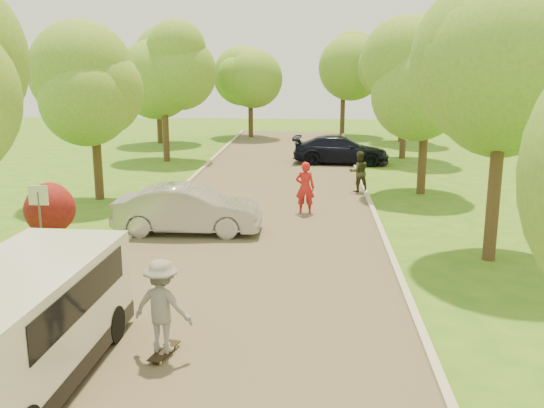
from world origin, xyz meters
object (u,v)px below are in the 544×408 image
(dark_sedan, at_px, (341,150))
(person_olive, at_px, (359,172))
(street_sign, at_px, (39,207))
(longboard, at_px, (164,351))
(person_striped, at_px, (305,188))
(skateboarder, at_px, (162,306))
(silver_sedan, at_px, (188,209))
(minivan, at_px, (18,326))

(dark_sedan, relative_size, person_olive, 2.97)
(dark_sedan, distance_m, person_olive, 7.67)
(street_sign, relative_size, longboard, 2.27)
(person_striped, xyz_separation_m, person_olive, (2.26, 4.02, -0.08))
(skateboarder, bearing_deg, person_striped, -89.21)
(street_sign, distance_m, longboard, 7.37)
(silver_sedan, relative_size, person_striped, 2.46)
(person_striped, bearing_deg, street_sign, 42.57)
(street_sign, distance_m, skateboarder, 7.24)
(longboard, height_order, skateboarder, skateboarder)
(silver_sedan, bearing_deg, dark_sedan, -21.77)
(street_sign, height_order, person_olive, street_sign)
(street_sign, height_order, minivan, street_sign)
(street_sign, bearing_deg, silver_sedan, 42.38)
(minivan, relative_size, longboard, 5.85)
(silver_sedan, relative_size, dark_sedan, 0.90)
(skateboarder, bearing_deg, street_sign, -35.47)
(dark_sedan, xyz_separation_m, person_olive, (0.45, -7.65, 0.12))
(street_sign, xyz_separation_m, person_striped, (7.28, 6.13, -0.59))
(minivan, bearing_deg, skateboarder, 30.73)
(silver_sedan, xyz_separation_m, longboard, (1.29, -8.60, -0.69))
(street_sign, xyz_separation_m, silver_sedan, (3.50, 3.19, -0.78))
(street_sign, relative_size, silver_sedan, 0.46)
(dark_sedan, bearing_deg, person_striped, 175.71)
(minivan, xyz_separation_m, longboard, (2.18, 1.21, -0.99))
(silver_sedan, bearing_deg, minivan, 173.97)
(person_olive, bearing_deg, silver_sedan, 35.78)
(dark_sedan, height_order, person_striped, person_striped)
(longboard, height_order, person_striped, person_striped)
(silver_sedan, distance_m, skateboarder, 8.70)
(silver_sedan, bearing_deg, street_sign, 131.59)
(silver_sedan, relative_size, longboard, 4.98)
(silver_sedan, height_order, person_olive, person_olive)
(minivan, relative_size, person_striped, 2.89)
(silver_sedan, relative_size, skateboarder, 2.65)
(street_sign, height_order, silver_sedan, street_sign)
(silver_sedan, height_order, person_striped, person_striped)
(longboard, relative_size, person_olive, 0.54)
(skateboarder, relative_size, person_olive, 1.01)
(skateboarder, xyz_separation_m, person_striped, (2.50, 11.53, -0.05))
(longboard, xyz_separation_m, person_olive, (4.76, 15.55, 0.79))
(minivan, distance_m, skateboarder, 2.50)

